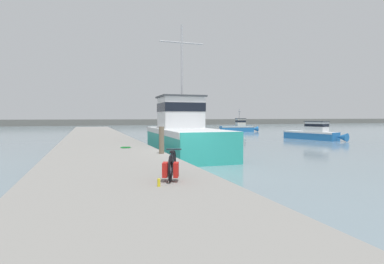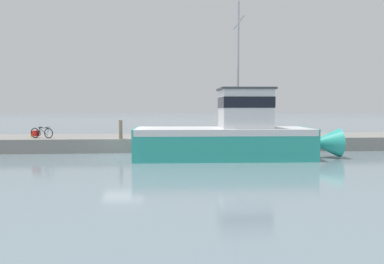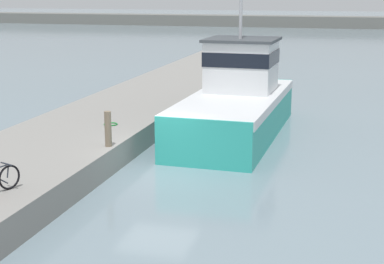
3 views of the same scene
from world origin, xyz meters
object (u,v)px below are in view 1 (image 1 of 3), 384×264
at_px(boat_red_outer, 314,133).
at_px(mooring_post, 162,140).
at_px(fishing_boat_main, 183,133).
at_px(boat_orange_near, 238,127).
at_px(bicycle_touring, 172,166).
at_px(water_bottle_on_curb, 159,183).

height_order(boat_red_outer, mooring_post, mooring_post).
distance_m(fishing_boat_main, boat_orange_near, 32.39).
xyz_separation_m(bicycle_touring, water_bottle_on_curb, (-0.53, -0.74, -0.25)).
relative_size(bicycle_touring, water_bottle_on_curb, 8.75).
bearing_deg(boat_orange_near, bicycle_touring, -18.36).
bearing_deg(bicycle_touring, boat_red_outer, 62.72).
distance_m(bicycle_touring, water_bottle_on_curb, 0.94).
bearing_deg(fishing_boat_main, mooring_post, -113.44).
bearing_deg(fishing_boat_main, bicycle_touring, -107.36).
height_order(fishing_boat_main, bicycle_touring, fishing_boat_main).
bearing_deg(mooring_post, water_bottle_on_curb, -104.25).
xyz_separation_m(fishing_boat_main, boat_red_outer, (17.81, 7.37, -0.65)).
distance_m(boat_orange_near, water_bottle_on_curb, 45.84).
distance_m(fishing_boat_main, bicycle_touring, 12.90).
distance_m(boat_red_outer, mooring_post, 25.30).
bearing_deg(boat_red_outer, fishing_boat_main, 8.76).
bearing_deg(bicycle_touring, boat_orange_near, 80.60).
bearing_deg(water_bottle_on_curb, fishing_boat_main, 69.88).
distance_m(boat_orange_near, bicycle_touring, 44.93).
xyz_separation_m(boat_red_outer, bicycle_touring, (-22.02, -19.57, 0.46)).
xyz_separation_m(boat_orange_near, water_bottle_on_curb, (-23.32, -39.46, 0.20)).
bearing_deg(boat_red_outer, bicycle_touring, 27.89).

